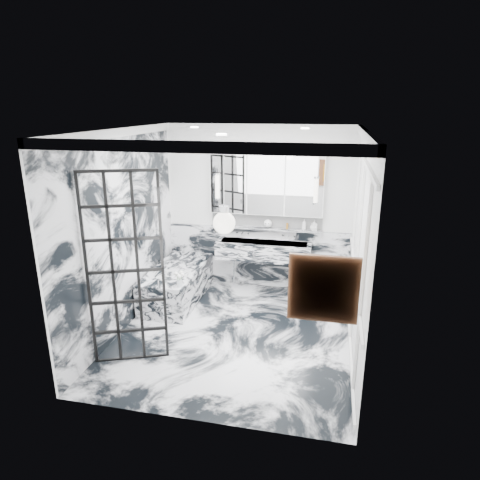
% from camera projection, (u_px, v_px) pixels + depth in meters
% --- Properties ---
extents(floor, '(3.60, 3.60, 0.00)m').
position_uv_depth(floor, '(235.00, 333.00, 6.06)').
color(floor, silver).
rests_on(floor, ground).
extents(ceiling, '(3.60, 3.60, 0.00)m').
position_uv_depth(ceiling, '(234.00, 130.00, 5.22)').
color(ceiling, white).
rests_on(ceiling, wall_back).
extents(wall_back, '(3.60, 0.00, 3.60)m').
position_uv_depth(wall_back, '(258.00, 208.00, 7.31)').
color(wall_back, white).
rests_on(wall_back, floor).
extents(wall_front, '(3.60, 0.00, 3.60)m').
position_uv_depth(wall_front, '(191.00, 296.00, 3.96)').
color(wall_front, white).
rests_on(wall_front, floor).
extents(wall_left, '(0.00, 3.60, 3.60)m').
position_uv_depth(wall_left, '(123.00, 232.00, 5.96)').
color(wall_left, white).
rests_on(wall_left, floor).
extents(wall_right, '(0.00, 3.60, 3.60)m').
position_uv_depth(wall_right, '(360.00, 247.00, 5.31)').
color(wall_right, white).
rests_on(wall_right, floor).
extents(marble_clad_back, '(3.18, 0.05, 1.05)m').
position_uv_depth(marble_clad_back, '(257.00, 257.00, 7.55)').
color(marble_clad_back, silver).
rests_on(marble_clad_back, floor).
extents(marble_clad_left, '(0.02, 3.56, 2.68)m').
position_uv_depth(marble_clad_left, '(124.00, 236.00, 5.98)').
color(marble_clad_left, silver).
rests_on(marble_clad_left, floor).
extents(panel_molding, '(0.03, 3.40, 2.30)m').
position_uv_depth(panel_molding, '(357.00, 255.00, 5.35)').
color(panel_molding, white).
rests_on(panel_molding, floor).
extents(soap_bottle_a, '(0.07, 0.07, 0.19)m').
position_uv_depth(soap_bottle_a, '(304.00, 225.00, 7.13)').
color(soap_bottle_a, '#8C5919').
rests_on(soap_bottle_a, ledge).
extents(soap_bottle_b, '(0.10, 0.10, 0.18)m').
position_uv_depth(soap_bottle_b, '(314.00, 225.00, 7.10)').
color(soap_bottle_b, '#4C4C51').
rests_on(soap_bottle_b, ledge).
extents(soap_bottle_c, '(0.14, 0.14, 0.15)m').
position_uv_depth(soap_bottle_c, '(313.00, 226.00, 7.11)').
color(soap_bottle_c, silver).
rests_on(soap_bottle_c, ledge).
extents(face_pot, '(0.14, 0.14, 0.14)m').
position_uv_depth(face_pot, '(268.00, 223.00, 7.26)').
color(face_pot, white).
rests_on(face_pot, ledge).
extents(amber_bottle, '(0.04, 0.04, 0.10)m').
position_uv_depth(amber_bottle, '(287.00, 226.00, 7.20)').
color(amber_bottle, '#8C5919').
rests_on(amber_bottle, ledge).
extents(flower_vase, '(0.08, 0.08, 0.12)m').
position_uv_depth(flower_vase, '(180.00, 283.00, 6.22)').
color(flower_vase, silver).
rests_on(flower_vase, bathtub).
extents(crittall_door, '(0.84, 0.35, 2.39)m').
position_uv_depth(crittall_door, '(125.00, 271.00, 5.10)').
color(crittall_door, black).
rests_on(crittall_door, floor).
extents(artwork, '(0.51, 0.05, 0.51)m').
position_uv_depth(artwork, '(323.00, 289.00, 3.70)').
color(artwork, '#BD8913').
rests_on(artwork, wall_front).
extents(pendant_light, '(0.22, 0.22, 0.22)m').
position_uv_depth(pendant_light, '(224.00, 223.00, 4.17)').
color(pendant_light, white).
rests_on(pendant_light, ceiling).
extents(trough_sink, '(1.60, 0.45, 0.30)m').
position_uv_depth(trough_sink, '(264.00, 250.00, 7.26)').
color(trough_sink, silver).
rests_on(trough_sink, wall_back).
extents(ledge, '(1.90, 0.14, 0.04)m').
position_uv_depth(ledge, '(265.00, 229.00, 7.31)').
color(ledge, silver).
rests_on(ledge, wall_back).
extents(subway_tile, '(1.90, 0.03, 0.23)m').
position_uv_depth(subway_tile, '(266.00, 220.00, 7.33)').
color(subway_tile, white).
rests_on(subway_tile, wall_back).
extents(mirror_cabinet, '(1.90, 0.16, 1.00)m').
position_uv_depth(mirror_cabinet, '(266.00, 185.00, 7.09)').
color(mirror_cabinet, white).
rests_on(mirror_cabinet, wall_back).
extents(sconce_left, '(0.07, 0.07, 0.40)m').
position_uv_depth(sconce_left, '(217.00, 187.00, 7.18)').
color(sconce_left, white).
rests_on(sconce_left, mirror_cabinet).
extents(sconce_right, '(0.07, 0.07, 0.40)m').
position_uv_depth(sconce_right, '(316.00, 191.00, 6.85)').
color(sconce_right, white).
rests_on(sconce_right, mirror_cabinet).
extents(bathtub, '(0.75, 1.65, 0.55)m').
position_uv_depth(bathtub, '(177.00, 284.00, 7.05)').
color(bathtub, silver).
rests_on(bathtub, floor).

